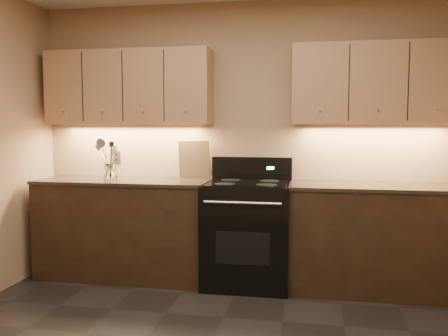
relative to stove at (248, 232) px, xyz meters
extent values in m
cube|color=#9A785A|center=(-0.08, 0.32, 0.82)|extent=(4.00, 0.04, 2.60)
cube|color=black|center=(-1.18, 0.02, -0.03)|extent=(1.60, 0.60, 0.90)
cube|color=#3C2F26|center=(-1.18, 0.02, 0.44)|extent=(1.62, 0.62, 0.03)
cube|color=black|center=(1.10, 0.02, -0.03)|extent=(1.44, 0.60, 0.90)
cube|color=#3C2F26|center=(1.10, 0.02, 0.44)|extent=(1.46, 0.62, 0.03)
cube|color=black|center=(0.00, -0.01, -0.02)|extent=(0.76, 0.65, 0.92)
cube|color=black|center=(0.00, -0.01, 0.45)|extent=(0.70, 0.60, 0.01)
cube|color=black|center=(0.00, 0.28, 0.55)|extent=(0.76, 0.07, 0.22)
cube|color=#19FF33|center=(0.18, 0.24, 0.56)|extent=(0.06, 0.00, 0.03)
cylinder|color=silver|center=(0.00, -0.35, 0.32)|extent=(0.65, 0.02, 0.02)
cube|color=black|center=(0.00, -0.33, -0.07)|extent=(0.46, 0.00, 0.28)
cylinder|color=black|center=(-0.18, -0.16, 0.45)|extent=(0.18, 0.18, 0.00)
cylinder|color=black|center=(0.18, -0.16, 0.45)|extent=(0.18, 0.18, 0.00)
cylinder|color=black|center=(-0.18, 0.14, 0.45)|extent=(0.18, 0.18, 0.00)
cylinder|color=black|center=(0.18, 0.14, 0.45)|extent=(0.18, 0.18, 0.00)
cube|color=tan|center=(-1.18, 0.17, 1.32)|extent=(1.60, 0.30, 0.70)
cube|color=tan|center=(1.10, 0.17, 1.32)|extent=(1.44, 0.30, 0.70)
cube|color=#B2B5BA|center=(-1.38, 0.31, 0.64)|extent=(0.08, 0.01, 0.12)
cylinder|color=white|center=(-1.31, 0.01, 0.53)|extent=(0.16, 0.16, 0.15)
cylinder|color=white|center=(-1.31, 0.01, 0.46)|extent=(0.12, 0.12, 0.02)
cube|color=tan|center=(-0.56, 0.26, 0.63)|extent=(0.31, 0.14, 0.37)
camera|label=1|loc=(0.55, -4.18, 0.95)|focal=38.00mm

